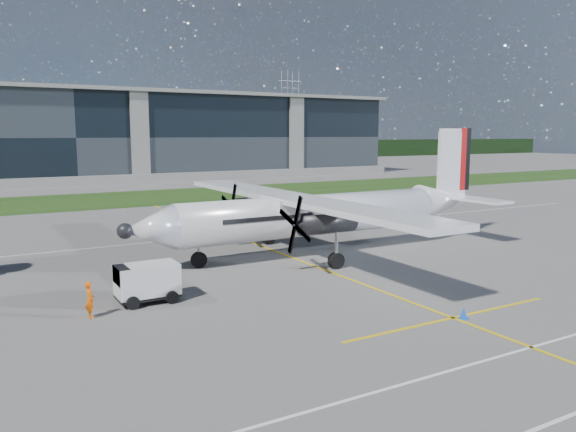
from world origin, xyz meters
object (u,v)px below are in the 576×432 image
(turboprop_aircraft, at_px, (325,190))
(safety_cone_portwing, at_px, (464,313))
(ground_crew_person, at_px, (90,297))
(safety_cone_stbdwing, at_px, (214,222))
(baggage_tug, at_px, (147,283))
(safety_cone_nose_port, at_px, (150,273))
(pylon_east, at_px, (290,114))
(safety_cone_tail, at_px, (455,231))

(turboprop_aircraft, relative_size, safety_cone_portwing, 57.14)
(ground_crew_person, xyz_separation_m, safety_cone_stbdwing, (14.69, 21.23, -0.70))
(baggage_tug, distance_m, safety_cone_stbdwing, 23.35)
(safety_cone_stbdwing, bearing_deg, safety_cone_nose_port, -123.61)
(ground_crew_person, distance_m, safety_cone_stbdwing, 25.83)
(pylon_east, xyz_separation_m, turboprop_aircraft, (-79.17, -141.38, -10.71))
(safety_cone_tail, bearing_deg, pylon_east, 64.87)
(turboprop_aircraft, height_order, safety_cone_nose_port, turboprop_aircraft)
(ground_crew_person, relative_size, safety_cone_nose_port, 3.80)
(safety_cone_portwing, height_order, safety_cone_nose_port, same)
(safety_cone_stbdwing, bearing_deg, baggage_tug, -120.39)
(turboprop_aircraft, bearing_deg, baggage_tug, -158.67)
(baggage_tug, xyz_separation_m, safety_cone_tail, (27.00, 5.95, -0.69))
(safety_cone_stbdwing, relative_size, safety_cone_portwing, 1.00)
(ground_crew_person, bearing_deg, safety_cone_tail, -79.78)
(turboprop_aircraft, xyz_separation_m, baggage_tug, (-13.90, -5.43, -3.35))
(safety_cone_nose_port, bearing_deg, pylon_east, 57.22)
(baggage_tug, relative_size, safety_cone_stbdwing, 6.25)
(baggage_tug, xyz_separation_m, safety_cone_stbdwing, (11.81, 20.13, -0.69))
(safety_cone_stbdwing, distance_m, safety_cone_nose_port, 18.69)
(pylon_east, bearing_deg, safety_cone_tail, -115.13)
(pylon_east, distance_m, ground_crew_person, 176.86)
(safety_cone_portwing, bearing_deg, safety_cone_nose_port, 125.44)
(pylon_east, distance_m, turboprop_aircraft, 162.39)
(pylon_east, relative_size, safety_cone_stbdwing, 60.00)
(turboprop_aircraft, xyz_separation_m, safety_cone_tail, (13.10, 0.52, -4.04))
(safety_cone_tail, distance_m, safety_cone_nose_port, 25.58)
(safety_cone_nose_port, bearing_deg, baggage_tug, -107.74)
(baggage_tug, relative_size, safety_cone_portwing, 6.25)
(baggage_tug, relative_size, ground_crew_person, 1.65)
(turboprop_aircraft, bearing_deg, safety_cone_nose_port, -176.04)
(turboprop_aircraft, distance_m, safety_cone_nose_port, 13.11)
(turboprop_aircraft, bearing_deg, safety_cone_stbdwing, 98.11)
(baggage_tug, bearing_deg, pylon_east, 57.63)
(safety_cone_portwing, bearing_deg, safety_cone_tail, 44.73)
(ground_crew_person, height_order, safety_cone_nose_port, ground_crew_person)
(pylon_east, xyz_separation_m, safety_cone_tail, (-66.07, -140.86, -14.75))
(ground_crew_person, bearing_deg, safety_cone_nose_port, -40.56)
(baggage_tug, height_order, safety_cone_nose_port, baggage_tug)
(safety_cone_stbdwing, bearing_deg, ground_crew_person, -124.69)
(baggage_tug, xyz_separation_m, safety_cone_portwing, (11.44, -9.46, -0.69))
(ground_crew_person, bearing_deg, turboprop_aircraft, -71.81)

